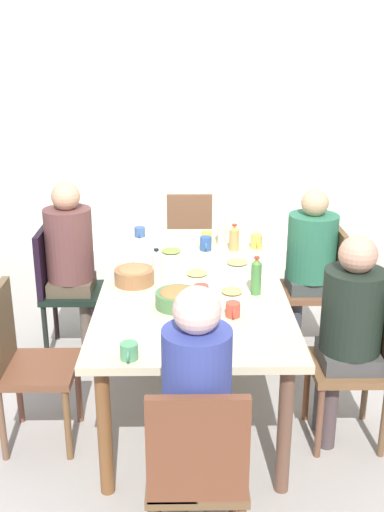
{
  "coord_description": "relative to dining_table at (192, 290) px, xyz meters",
  "views": [
    {
      "loc": [
        3.36,
        -0.05,
        2.07
      ],
      "look_at": [
        0.0,
        0.0,
        0.89
      ],
      "focal_mm": 42.21,
      "sensor_mm": 36.0,
      "label": 1
    }
  ],
  "objects": [
    {
      "name": "chair_4",
      "position": [
        1.42,
        0.0,
        -0.16
      ],
      "size": [
        0.4,
        0.4,
        0.9
      ],
      "color": "brown",
      "rests_on": "ground_plane"
    },
    {
      "name": "chair_2",
      "position": [
        -0.52,
        -0.91,
        -0.16
      ],
      "size": [
        0.4,
        0.4,
        0.9
      ],
      "color": "black",
      "rests_on": "ground_plane"
    },
    {
      "name": "plate_3",
      "position": [
        0.71,
        0.13,
        0.08
      ],
      "size": [
        0.21,
        0.21,
        0.04
      ],
      "color": "silver",
      "rests_on": "dining_table"
    },
    {
      "name": "dining_table",
      "position": [
        0.0,
        0.0,
        0.0
      ],
      "size": [
        2.09,
        1.05,
        0.74
      ],
      "color": "beige",
      "rests_on": "ground_plane"
    },
    {
      "name": "bottle_1",
      "position": [
        0.22,
        0.36,
        0.18
      ],
      "size": [
        0.06,
        0.06,
        0.22
      ],
      "color": "#438240",
      "rests_on": "dining_table"
    },
    {
      "name": "bottle_3",
      "position": [
        -0.65,
        0.22,
        0.19
      ],
      "size": [
        0.06,
        0.06,
        0.25
      ],
      "color": "beige",
      "rests_on": "dining_table"
    },
    {
      "name": "cup_2",
      "position": [
        -0.86,
        -0.37,
        0.11
      ],
      "size": [
        0.11,
        0.08,
        0.07
      ],
      "color": "#3D5C95",
      "rests_on": "dining_table"
    },
    {
      "name": "bowl_1",
      "position": [
        0.39,
        -0.08,
        0.12
      ],
      "size": [
        0.24,
        0.24,
        0.1
      ],
      "color": "#487544",
      "rests_on": "dining_table"
    },
    {
      "name": "wall_left",
      "position": [
        -2.77,
        0.0,
        0.63
      ],
      "size": [
        0.12,
        4.92,
        2.6
      ],
      "primitive_type": "cube",
      "color": "silver",
      "rests_on": "ground_plane"
    },
    {
      "name": "plate_1",
      "position": [
        -0.23,
        0.29,
        0.08
      ],
      "size": [
        0.25,
        0.25,
        0.04
      ],
      "color": "silver",
      "rests_on": "dining_table"
    },
    {
      "name": "cup_5",
      "position": [
        0.52,
        0.2,
        0.11
      ],
      "size": [
        0.11,
        0.08,
        0.08
      ],
      "color": "#CF4735",
      "rests_on": "dining_table"
    },
    {
      "name": "cup_1",
      "position": [
        -0.59,
        0.45,
        0.12
      ],
      "size": [
        0.11,
        0.08,
        0.1
      ],
      "color": "#E2C950",
      "rests_on": "dining_table"
    },
    {
      "name": "bowl_0",
      "position": [
        0.06,
        -0.34,
        0.13
      ],
      "size": [
        0.23,
        0.23,
        0.11
      ],
      "color": "#92623D",
      "rests_on": "dining_table"
    },
    {
      "name": "plate_0",
      "position": [
        -0.46,
        -0.13,
        0.08
      ],
      "size": [
        0.24,
        0.24,
        0.04
      ],
      "color": "white",
      "rests_on": "dining_table"
    },
    {
      "name": "plate_2",
      "position": [
        0.25,
        0.22,
        0.08
      ],
      "size": [
        0.22,
        0.22,
        0.04
      ],
      "color": "silver",
      "rests_on": "dining_table"
    },
    {
      "name": "ground_plane",
      "position": [
        0.0,
        0.0,
        -0.67
      ],
      "size": [
        6.51,
        6.51,
        0.0
      ],
      "primitive_type": "plane",
      "color": "#9F9995"
    },
    {
      "name": "chair_1",
      "position": [
        0.52,
        0.91,
        -0.16
      ],
      "size": [
        0.4,
        0.4,
        0.9
      ],
      "color": "brown",
      "rests_on": "ground_plane"
    },
    {
      "name": "cup_7",
      "position": [
        0.29,
        0.05,
        0.11
      ],
      "size": [
        0.12,
        0.08,
        0.08
      ],
      "color": "#D04234",
      "rests_on": "dining_table"
    },
    {
      "name": "chair_3",
      "position": [
        -1.42,
        0.0,
        -0.16
      ],
      "size": [
        0.4,
        0.4,
        0.9
      ],
      "color": "brown",
      "rests_on": "ground_plane"
    },
    {
      "name": "chair_5",
      "position": [
        0.52,
        -0.91,
        -0.16
      ],
      "size": [
        0.4,
        0.4,
        0.9
      ],
      "color": "brown",
      "rests_on": "ground_plane"
    },
    {
      "name": "bottle_0",
      "position": [
        -0.55,
        0.3,
        0.16
      ],
      "size": [
        0.07,
        0.07,
        0.19
      ],
      "color": "tan",
      "rests_on": "dining_table"
    },
    {
      "name": "person_1",
      "position": [
        0.52,
        0.82,
        0.04
      ],
      "size": [
        0.32,
        0.32,
        1.18
      ],
      "color": "#483A3B",
      "rests_on": "ground_plane"
    },
    {
      "name": "cup_3",
      "position": [
        -0.31,
        -0.38,
        0.11
      ],
      "size": [
        0.11,
        0.07,
        0.08
      ],
      "color": "white",
      "rests_on": "dining_table"
    },
    {
      "name": "chair_0",
      "position": [
        -0.52,
        0.91,
        -0.16
      ],
      "size": [
        0.4,
        0.4,
        0.9
      ],
      "color": "brown",
      "rests_on": "ground_plane"
    },
    {
      "name": "cup_6",
      "position": [
        -0.68,
        0.11,
        0.12
      ],
      "size": [
        0.11,
        0.07,
        0.09
      ],
      "color": "#E7C54E",
      "rests_on": "dining_table"
    },
    {
      "name": "person_4",
      "position": [
        1.33,
        0.0,
        0.06
      ],
      "size": [
        0.3,
        0.3,
        1.25
      ],
      "color": "brown",
      "rests_on": "ground_plane"
    },
    {
      "name": "plate_4",
      "position": [
        -0.04,
        0.03,
        0.08
      ],
      "size": [
        0.24,
        0.24,
        0.04
      ],
      "color": "white",
      "rests_on": "dining_table"
    },
    {
      "name": "cup_0",
      "position": [
        -0.55,
        0.1,
        0.12
      ],
      "size": [
        0.12,
        0.08,
        0.09
      ],
      "color": "#2D5294",
      "rests_on": "dining_table"
    },
    {
      "name": "bottle_2",
      "position": [
        0.03,
        -0.21,
        0.17
      ],
      "size": [
        0.06,
        0.06,
        0.21
      ],
      "color": "silver",
      "rests_on": "dining_table"
    },
    {
      "name": "person_0",
      "position": [
        -0.52,
        0.82,
        0.04
      ],
      "size": [
        0.34,
        0.34,
        1.17
      ],
      "color": "#393D49",
      "rests_on": "ground_plane"
    },
    {
      "name": "person_2",
      "position": [
        -0.52,
        -0.82,
        0.06
      ],
      "size": [
        0.32,
        0.32,
        1.23
      ],
      "color": "brown",
      "rests_on": "ground_plane"
    },
    {
      "name": "cup_4",
      "position": [
        0.96,
        -0.29,
        0.11
      ],
      "size": [
        0.12,
        0.08,
        0.08
      ],
      "color": "#4F9362",
      "rests_on": "dining_table"
    }
  ]
}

